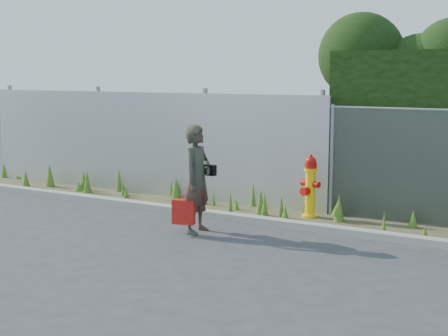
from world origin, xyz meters
The scene contains 8 objects.
ground centered at (0.00, 0.00, 0.00)m, with size 80.00×80.00×0.00m, color #363538.
curb centered at (0.00, 1.80, 0.06)m, with size 16.00×0.22×0.12m, color gray.
weed_strip centered at (-0.40, 2.52, 0.13)m, with size 16.00×1.34×0.54m.
corrugated_fence centered at (-3.25, 3.01, 1.10)m, with size 8.50×0.21×2.30m.
fire_hydrant centered at (0.79, 2.63, 0.56)m, with size 0.39×0.35×1.16m.
woman centered at (-0.45, 0.77, 0.89)m, with size 0.65×0.43×1.78m, color #0D583B.
red_tote_bag centered at (-0.55, 0.51, 0.38)m, with size 0.36×0.13×0.48m.
black_shoulder_bag centered at (-0.33, 0.97, 1.02)m, with size 0.23×0.10×0.18m.
Camera 1 is at (4.83, -7.75, 2.60)m, focal length 50.00 mm.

